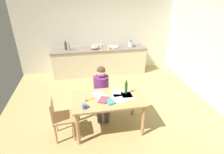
# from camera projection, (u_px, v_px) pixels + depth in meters

# --- Properties ---
(ground_plane) EXTENTS (5.20, 5.20, 0.04)m
(ground_plane) POSITION_uv_depth(u_px,v_px,m) (112.00, 113.00, 4.38)
(ground_plane) COLOR tan
(wall_back) EXTENTS (5.20, 0.12, 2.60)m
(wall_back) POSITION_uv_depth(u_px,v_px,m) (98.00, 34.00, 6.07)
(wall_back) COLOR beige
(wall_back) RESTS_ON ground
(wall_right) EXTENTS (0.12, 5.20, 2.60)m
(wall_right) POSITION_uv_depth(u_px,v_px,m) (221.00, 55.00, 4.21)
(wall_right) COLOR beige
(wall_right) RESTS_ON ground
(kitchen_counter) EXTENTS (3.10, 0.64, 0.90)m
(kitchen_counter) POSITION_uv_depth(u_px,v_px,m) (100.00, 61.00, 6.14)
(kitchen_counter) COLOR beige
(kitchen_counter) RESTS_ON ground
(dining_table) EXTENTS (1.39, 0.80, 0.75)m
(dining_table) POSITION_uv_depth(u_px,v_px,m) (108.00, 102.00, 3.62)
(dining_table) COLOR tan
(dining_table) RESTS_ON ground
(chair_at_table) EXTENTS (0.43, 0.43, 0.89)m
(chair_at_table) POSITION_uv_depth(u_px,v_px,m) (102.00, 92.00, 4.24)
(chair_at_table) COLOR tan
(chair_at_table) RESTS_ON ground
(person_seated) EXTENTS (0.35, 0.61, 1.19)m
(person_seated) POSITION_uv_depth(u_px,v_px,m) (102.00, 89.00, 4.03)
(person_seated) COLOR #592666
(person_seated) RESTS_ON ground
(chair_side_empty) EXTENTS (0.42, 0.42, 0.87)m
(chair_side_empty) POSITION_uv_depth(u_px,v_px,m) (60.00, 117.00, 3.46)
(chair_side_empty) COLOR tan
(chair_side_empty) RESTS_ON ground
(coffee_mug) EXTENTS (0.12, 0.08, 0.09)m
(coffee_mug) POSITION_uv_depth(u_px,v_px,m) (85.00, 106.00, 3.24)
(coffee_mug) COLOR #33598C
(coffee_mug) RESTS_ON dining_table
(candlestick) EXTENTS (0.06, 0.06, 0.24)m
(candlestick) POSITION_uv_depth(u_px,v_px,m) (85.00, 98.00, 3.44)
(candlestick) COLOR gold
(candlestick) RESTS_ON dining_table
(book_magazine) EXTENTS (0.20, 0.23, 0.02)m
(book_magazine) POSITION_uv_depth(u_px,v_px,m) (110.00, 101.00, 3.44)
(book_magazine) COLOR teal
(book_magazine) RESTS_ON dining_table
(book_cookery) EXTENTS (0.23, 0.28, 0.02)m
(book_cookery) POSITION_uv_depth(u_px,v_px,m) (103.00, 100.00, 3.49)
(book_cookery) COLOR brown
(book_cookery) RESTS_ON dining_table
(paper_letter) EXTENTS (0.23, 0.31, 0.00)m
(paper_letter) POSITION_uv_depth(u_px,v_px,m) (117.00, 93.00, 3.74)
(paper_letter) COLOR white
(paper_letter) RESTS_ON dining_table
(paper_bill) EXTENTS (0.26, 0.33, 0.00)m
(paper_bill) POSITION_uv_depth(u_px,v_px,m) (118.00, 98.00, 3.56)
(paper_bill) COLOR white
(paper_bill) RESTS_ON dining_table
(paper_envelope) EXTENTS (0.22, 0.30, 0.00)m
(paper_envelope) POSITION_uv_depth(u_px,v_px,m) (127.00, 94.00, 3.70)
(paper_envelope) COLOR white
(paper_envelope) RESTS_ON dining_table
(paper_receipt) EXTENTS (0.32, 0.36, 0.00)m
(paper_receipt) POSITION_uv_depth(u_px,v_px,m) (99.00, 95.00, 3.67)
(paper_receipt) COLOR white
(paper_receipt) RESTS_ON dining_table
(paper_notice) EXTENTS (0.22, 0.30, 0.00)m
(paper_notice) POSITION_uv_depth(u_px,v_px,m) (127.00, 96.00, 3.63)
(paper_notice) COLOR white
(paper_notice) RESTS_ON dining_table
(wine_bottle_on_table) EXTENTS (0.06, 0.06, 0.31)m
(wine_bottle_on_table) POSITION_uv_depth(u_px,v_px,m) (126.00, 88.00, 3.67)
(wine_bottle_on_table) COLOR #194C23
(wine_bottle_on_table) RESTS_ON dining_table
(sink_unit) EXTENTS (0.36, 0.36, 0.24)m
(sink_unit) POSITION_uv_depth(u_px,v_px,m) (113.00, 47.00, 6.01)
(sink_unit) COLOR #B2B7BC
(sink_unit) RESTS_ON kitchen_counter
(bottle_oil) EXTENTS (0.08, 0.08, 0.29)m
(bottle_oil) POSITION_uv_depth(u_px,v_px,m) (66.00, 46.00, 5.77)
(bottle_oil) COLOR #593319
(bottle_oil) RESTS_ON kitchen_counter
(bottle_vinegar) EXTENTS (0.07, 0.07, 0.27)m
(bottle_vinegar) POSITION_uv_depth(u_px,v_px,m) (69.00, 47.00, 5.67)
(bottle_vinegar) COLOR #8C999E
(bottle_vinegar) RESTS_ON kitchen_counter
(mixing_bowl) EXTENTS (0.26, 0.26, 0.12)m
(mixing_bowl) POSITION_uv_depth(u_px,v_px,m) (95.00, 47.00, 5.86)
(mixing_bowl) COLOR tan
(mixing_bowl) RESTS_ON kitchen_counter
(stovetop_kettle) EXTENTS (0.18, 0.18, 0.22)m
(stovetop_kettle) POSITION_uv_depth(u_px,v_px,m) (131.00, 44.00, 6.07)
(stovetop_kettle) COLOR #B7BABF
(stovetop_kettle) RESTS_ON kitchen_counter
(wine_glass_near_sink) EXTENTS (0.07, 0.07, 0.15)m
(wine_glass_near_sink) POSITION_uv_depth(u_px,v_px,m) (101.00, 44.00, 6.03)
(wine_glass_near_sink) COLOR silver
(wine_glass_near_sink) RESTS_ON kitchen_counter
(wine_glass_by_kettle) EXTENTS (0.07, 0.07, 0.15)m
(wine_glass_by_kettle) POSITION_uv_depth(u_px,v_px,m) (97.00, 44.00, 6.01)
(wine_glass_by_kettle) COLOR silver
(wine_glass_by_kettle) RESTS_ON kitchen_counter
(wine_glass_back_left) EXTENTS (0.07, 0.07, 0.15)m
(wine_glass_back_left) POSITION_uv_depth(u_px,v_px,m) (94.00, 44.00, 6.00)
(wine_glass_back_left) COLOR silver
(wine_glass_back_left) RESTS_ON kitchen_counter
(teacup_on_counter) EXTENTS (0.12, 0.08, 0.10)m
(teacup_on_counter) POSITION_uv_depth(u_px,v_px,m) (109.00, 48.00, 5.83)
(teacup_on_counter) COLOR #F2CC4C
(teacup_on_counter) RESTS_ON kitchen_counter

